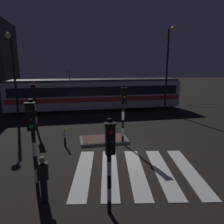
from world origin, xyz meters
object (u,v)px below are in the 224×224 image
(traffic_light_corner_near_left, at_px, (33,134))
(street_lamp_trackside_right, at_px, (168,61))
(street_lamp_trackside_left, at_px, (13,67))
(pedestrian_waiting_at_kerb, at_px, (43,179))
(traffic_light_kerb_mid_left, at_px, (110,154))
(tram, at_px, (96,94))
(traffic_light_median_centre, at_px, (123,107))
(bollard_island_edge, at_px, (65,137))
(traffic_light_corner_far_left, at_px, (35,99))

(traffic_light_corner_near_left, height_order, street_lamp_trackside_right, street_lamp_trackside_right)
(street_lamp_trackside_left, distance_m, pedestrian_waiting_at_kerb, 13.07)
(traffic_light_kerb_mid_left, height_order, tram, tram)
(traffic_light_median_centre, xyz_separation_m, tram, (-0.41, 10.12, -0.59))
(street_lamp_trackside_left, relative_size, street_lamp_trackside_right, 0.88)
(traffic_light_corner_near_left, relative_size, bollard_island_edge, 3.24)
(traffic_light_kerb_mid_left, relative_size, street_lamp_trackside_left, 0.45)
(street_lamp_trackside_right, distance_m, bollard_island_edge, 12.80)
(traffic_light_median_centre, relative_size, tram, 0.20)
(traffic_light_median_centre, xyz_separation_m, street_lamp_trackside_right, (6.22, 7.53, 2.68))
(traffic_light_corner_near_left, bearing_deg, traffic_light_median_centre, 45.51)
(traffic_light_median_centre, xyz_separation_m, traffic_light_corner_far_left, (-5.51, 3.95, -0.05))
(traffic_light_median_centre, distance_m, pedestrian_waiting_at_kerb, 6.50)
(traffic_light_median_centre, distance_m, bollard_island_edge, 3.88)
(pedestrian_waiting_at_kerb, bearing_deg, tram, 76.38)
(traffic_light_kerb_mid_left, relative_size, traffic_light_corner_near_left, 0.88)
(tram, bearing_deg, traffic_light_kerb_mid_left, -95.36)
(traffic_light_corner_near_left, bearing_deg, bollard_island_edge, 79.21)
(tram, relative_size, pedestrian_waiting_at_kerb, 10.32)
(street_lamp_trackside_right, height_order, tram, street_lamp_trackside_right)
(street_lamp_trackside_right, relative_size, bollard_island_edge, 7.24)
(traffic_light_median_centre, distance_m, street_lamp_trackside_right, 10.13)
(bollard_island_edge, bearing_deg, street_lamp_trackside_left, 120.87)
(street_lamp_trackside_right, bearing_deg, traffic_light_median_centre, -129.57)
(traffic_light_kerb_mid_left, xyz_separation_m, pedestrian_waiting_at_kerb, (-2.12, 1.09, -1.22))
(traffic_light_median_centre, relative_size, street_lamp_trackside_left, 0.50)
(traffic_light_median_centre, bearing_deg, street_lamp_trackside_left, 136.14)
(street_lamp_trackside_left, relative_size, pedestrian_waiting_at_kerb, 4.15)
(traffic_light_corner_near_left, bearing_deg, pedestrian_waiting_at_kerb, -56.02)
(street_lamp_trackside_left, distance_m, street_lamp_trackside_right, 13.73)
(traffic_light_corner_near_left, xyz_separation_m, street_lamp_trackside_left, (-3.15, 11.62, 2.14))
(street_lamp_trackside_left, bearing_deg, street_lamp_trackside_right, 1.38)
(traffic_light_median_centre, relative_size, traffic_light_corner_near_left, 0.99)
(street_lamp_trackside_left, distance_m, tram, 8.15)
(traffic_light_kerb_mid_left, bearing_deg, street_lamp_trackside_right, 58.91)
(traffic_light_median_centre, bearing_deg, pedestrian_waiting_at_kerb, -129.65)
(street_lamp_trackside_right, height_order, pedestrian_waiting_at_kerb, street_lamp_trackside_right)
(street_lamp_trackside_right, distance_m, tram, 7.83)
(traffic_light_kerb_mid_left, height_order, traffic_light_corner_near_left, traffic_light_corner_near_left)
(pedestrian_waiting_at_kerb, distance_m, bollard_island_edge, 5.31)
(traffic_light_corner_far_left, distance_m, tram, 8.03)
(traffic_light_corner_far_left, xyz_separation_m, street_lamp_trackside_left, (-1.98, 3.25, 2.22))
(street_lamp_trackside_right, bearing_deg, traffic_light_corner_far_left, -163.05)
(traffic_light_median_centre, relative_size, street_lamp_trackside_right, 0.44)
(pedestrian_waiting_at_kerb, bearing_deg, bollard_island_edge, 83.36)
(traffic_light_median_centre, bearing_deg, tram, 92.30)
(bollard_island_edge, bearing_deg, pedestrian_waiting_at_kerb, -96.64)
(traffic_light_corner_far_left, height_order, street_lamp_trackside_left, street_lamp_trackside_left)
(traffic_light_corner_near_left, distance_m, tram, 15.08)
(traffic_light_corner_far_left, xyz_separation_m, bollard_island_edge, (2.09, -3.56, -1.73))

